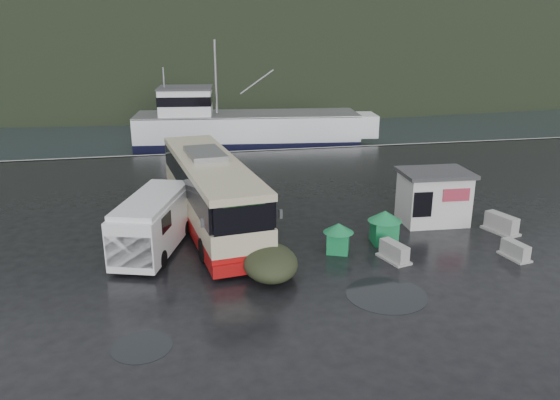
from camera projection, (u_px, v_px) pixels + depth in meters
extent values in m
plane|color=black|center=(285.00, 245.00, 25.15)|extent=(160.00, 160.00, 0.00)
cube|color=black|center=(191.00, 69.00, 127.93)|extent=(300.00, 180.00, 0.02)
cube|color=#999993|center=(235.00, 152.00, 43.84)|extent=(160.00, 0.60, 1.50)
ellipsoid|color=black|center=(200.00, 47.00, 260.59)|extent=(780.00, 540.00, 570.00)
cylinder|color=black|center=(386.00, 295.00, 20.53)|extent=(3.07, 3.07, 0.01)
cylinder|color=black|center=(142.00, 347.00, 17.20)|extent=(1.93, 1.93, 0.01)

